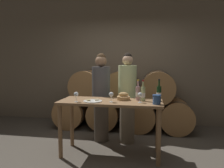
# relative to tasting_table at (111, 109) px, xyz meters

# --- Properties ---
(ground_plane) EXTENTS (10.00, 10.00, 0.00)m
(ground_plane) POSITION_rel_tasting_table_xyz_m (0.00, 0.00, -0.75)
(ground_plane) COLOR #564F44
(stone_wall_back) EXTENTS (10.00, 0.12, 3.20)m
(stone_wall_back) POSITION_rel_tasting_table_xyz_m (0.00, 1.97, 0.85)
(stone_wall_back) COLOR #7F705B
(stone_wall_back) RESTS_ON ground_plane
(barrel_stack) EXTENTS (3.01, 0.84, 1.30)m
(barrel_stack) POSITION_rel_tasting_table_xyz_m (0.00, 1.43, -0.15)
(barrel_stack) COLOR #9E7042
(barrel_stack) RESTS_ON ground_plane
(tasting_table) EXTENTS (1.61, 0.63, 0.88)m
(tasting_table) POSITION_rel_tasting_table_xyz_m (0.00, 0.00, 0.00)
(tasting_table) COLOR olive
(tasting_table) RESTS_ON ground_plane
(person_left) EXTENTS (0.33, 0.33, 1.64)m
(person_left) POSITION_rel_tasting_table_xyz_m (-0.29, 0.59, 0.09)
(person_left) COLOR #4C4238
(person_left) RESTS_ON ground_plane
(person_right) EXTENTS (0.33, 0.33, 1.65)m
(person_right) POSITION_rel_tasting_table_xyz_m (0.20, 0.59, 0.09)
(person_right) COLOR #756651
(person_right) RESTS_ON ground_plane
(wine_bottle_red) EXTENTS (0.07, 0.07, 0.34)m
(wine_bottle_red) POSITION_rel_tasting_table_xyz_m (0.74, 0.09, 0.25)
(wine_bottle_red) COLOR #193819
(wine_bottle_red) RESTS_ON tasting_table
(wine_bottle_white) EXTENTS (0.07, 0.07, 0.33)m
(wine_bottle_white) POSITION_rel_tasting_table_xyz_m (0.50, 0.08, 0.24)
(wine_bottle_white) COLOR #ADBC7F
(wine_bottle_white) RESTS_ON tasting_table
(wine_bottle_rose) EXTENTS (0.07, 0.07, 0.33)m
(wine_bottle_rose) POSITION_rel_tasting_table_xyz_m (0.42, 0.12, 0.25)
(wine_bottle_rose) COLOR #BC8E93
(wine_bottle_rose) RESTS_ON tasting_table
(blue_crock) EXTENTS (0.12, 0.12, 0.14)m
(blue_crock) POSITION_rel_tasting_table_xyz_m (0.70, -0.16, 0.21)
(blue_crock) COLOR #335693
(blue_crock) RESTS_ON tasting_table
(bread_basket) EXTENTS (0.21, 0.21, 0.13)m
(bread_basket) POSITION_rel_tasting_table_xyz_m (0.19, 0.10, 0.18)
(bread_basket) COLOR tan
(bread_basket) RESTS_ON tasting_table
(cheese_plate) EXTENTS (0.29, 0.29, 0.04)m
(cheese_plate) POSITION_rel_tasting_table_xyz_m (-0.26, -0.13, 0.14)
(cheese_plate) COLOR white
(cheese_plate) RESTS_ON tasting_table
(wine_glass_far_left) EXTENTS (0.07, 0.07, 0.15)m
(wine_glass_far_left) POSITION_rel_tasting_table_xyz_m (-0.50, -0.19, 0.25)
(wine_glass_far_left) COLOR white
(wine_glass_far_left) RESTS_ON tasting_table
(wine_glass_left) EXTENTS (0.07, 0.07, 0.15)m
(wine_glass_left) POSITION_rel_tasting_table_xyz_m (0.03, -0.11, 0.25)
(wine_glass_left) COLOR white
(wine_glass_left) RESTS_ON tasting_table
(wine_glass_center) EXTENTS (0.07, 0.07, 0.15)m
(wine_glass_center) POSITION_rel_tasting_table_xyz_m (0.46, -0.07, 0.25)
(wine_glass_center) COLOR white
(wine_glass_center) RESTS_ON tasting_table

